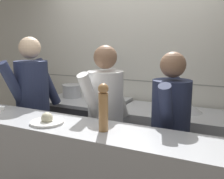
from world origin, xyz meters
TOP-DOWN VIEW (x-y plane):
  - wall_back_tiled at (0.00, 1.40)m, footprint 8.00×0.06m
  - oven_range at (-0.53, 1.00)m, footprint 1.03×0.71m
  - prep_counter at (0.60, 1.00)m, footprint 1.15×0.65m
  - stock_pot at (-0.76, 1.04)m, footprint 0.27×0.27m
  - sauce_pot at (-0.29, 1.04)m, footprint 0.26×0.26m
  - mixing_bowl_steel at (0.77, 1.05)m, footprint 0.29×0.29m
  - plated_dish_appetiser at (-0.07, -0.28)m, footprint 0.26×0.26m
  - pepper_mill at (0.40, -0.24)m, footprint 0.07×0.07m
  - chef_head_cook at (-0.73, 0.28)m, footprint 0.41×0.75m
  - chef_sous at (0.13, 0.31)m, footprint 0.39×0.71m
  - chef_line at (0.75, 0.30)m, footprint 0.34×0.69m

SIDE VIEW (x-z plane):
  - prep_counter at x=0.60m, z-range 0.00..0.89m
  - oven_range at x=-0.53m, z-range 0.00..0.92m
  - chef_line at x=0.75m, z-range 0.09..1.67m
  - chef_sous at x=0.13m, z-range 0.09..1.72m
  - mixing_bowl_steel at x=0.77m, z-range 0.89..1.00m
  - chef_head_cook at x=-0.73m, z-range 0.10..1.80m
  - sauce_pot at x=-0.29m, z-range 0.92..1.09m
  - stock_pot at x=-0.76m, z-range 0.92..1.09m
  - plated_dish_appetiser at x=-0.07m, z-range 1.01..1.10m
  - pepper_mill at x=0.40m, z-range 1.04..1.39m
  - wall_back_tiled at x=0.00m, z-range 0.00..2.60m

